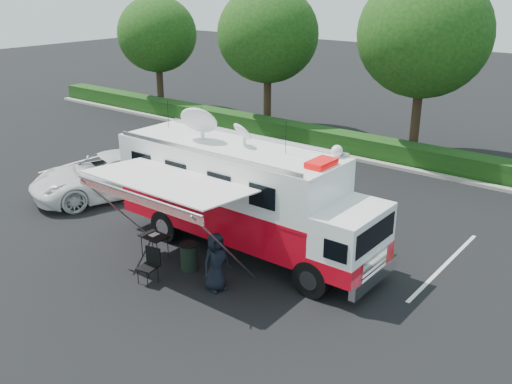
% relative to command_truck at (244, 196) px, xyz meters
% --- Properties ---
extents(ground_plane, '(120.00, 120.00, 0.00)m').
position_rel_command_truck_xyz_m(ground_plane, '(0.08, 0.00, -1.89)').
color(ground_plane, black).
rests_on(ground_plane, ground).
extents(back_border, '(60.00, 6.14, 8.87)m').
position_rel_command_truck_xyz_m(back_border, '(1.22, 12.90, 3.11)').
color(back_border, '#9E998E').
rests_on(back_border, ground_plane).
extents(stall_lines, '(24.12, 5.50, 0.01)m').
position_rel_command_truck_xyz_m(stall_lines, '(-0.42, 3.00, -1.89)').
color(stall_lines, silver).
rests_on(stall_lines, ground_plane).
extents(command_truck, '(9.20, 2.53, 4.42)m').
position_rel_command_truck_xyz_m(command_truck, '(0.00, 0.00, 0.00)').
color(command_truck, black).
rests_on(command_truck, ground_plane).
extents(awning, '(5.02, 2.60, 3.03)m').
position_rel_command_truck_xyz_m(awning, '(-0.82, -2.63, 0.95)').
color(awning, silver).
rests_on(awning, ground_plane).
extents(white_suv, '(4.85, 6.81, 1.72)m').
position_rel_command_truck_xyz_m(white_suv, '(-7.57, 0.52, -1.89)').
color(white_suv, white).
rests_on(white_suv, ground_plane).
extents(person, '(0.75, 0.96, 1.75)m').
position_rel_command_truck_xyz_m(person, '(0.97, -2.46, -1.89)').
color(person, black).
rests_on(person, ground_plane).
extents(folding_table, '(0.90, 0.65, 0.75)m').
position_rel_command_truck_xyz_m(folding_table, '(-1.94, -2.15, -1.19)').
color(folding_table, black).
rests_on(folding_table, ground_plane).
extents(folding_chair, '(0.60, 0.62, 1.07)m').
position_rel_command_truck_xyz_m(folding_chair, '(-0.83, -3.31, -1.26)').
color(folding_chair, black).
rests_on(folding_chair, ground_plane).
extents(trash_bin, '(0.57, 0.57, 0.85)m').
position_rel_command_truck_xyz_m(trash_bin, '(-0.48, -2.07, -1.46)').
color(trash_bin, black).
rests_on(trash_bin, ground_plane).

